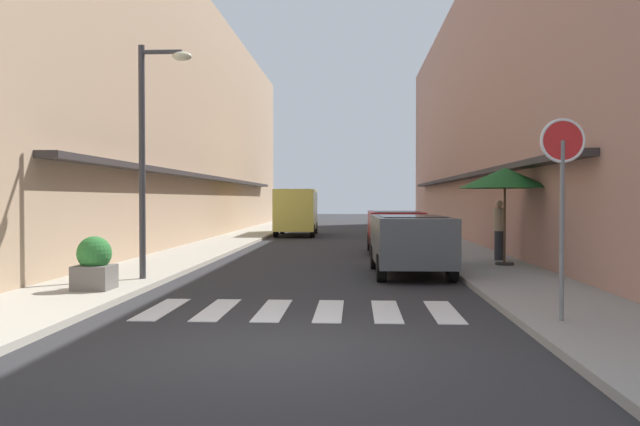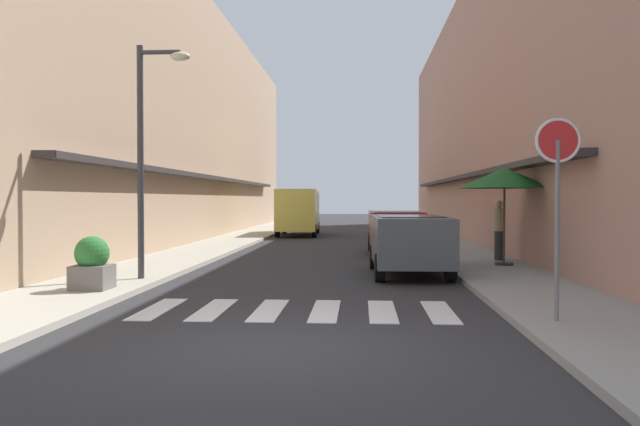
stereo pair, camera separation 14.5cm
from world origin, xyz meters
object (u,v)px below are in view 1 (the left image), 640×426
(parked_car_near, at_px, (410,238))
(parked_car_mid, at_px, (395,227))
(cafe_umbrella, at_px, (505,178))
(pedestrian_walking_near, at_px, (499,228))
(delivery_van, at_px, (297,208))
(round_street_sign, at_px, (562,166))
(street_lamp, at_px, (151,136))
(planter_corner, at_px, (94,264))

(parked_car_near, relative_size, parked_car_mid, 1.06)
(cafe_umbrella, xyz_separation_m, pedestrian_walking_near, (0.15, 1.34, -1.40))
(delivery_van, height_order, cafe_umbrella, cafe_umbrella)
(round_street_sign, distance_m, street_lamp, 8.82)
(planter_corner, bearing_deg, cafe_umbrella, 30.10)
(parked_car_mid, bearing_deg, parked_car_near, -90.00)
(parked_car_mid, bearing_deg, planter_corner, -122.62)
(parked_car_near, relative_size, planter_corner, 4.07)
(round_street_sign, height_order, cafe_umbrella, round_street_sign)
(round_street_sign, bearing_deg, street_lamp, 148.49)
(delivery_van, height_order, round_street_sign, round_street_sign)
(cafe_umbrella, bearing_deg, round_street_sign, -97.07)
(round_street_sign, distance_m, cafe_umbrella, 8.12)
(round_street_sign, relative_size, planter_corner, 2.82)
(parked_car_near, relative_size, delivery_van, 0.78)
(delivery_van, bearing_deg, parked_car_near, -75.76)
(parked_car_mid, relative_size, cafe_umbrella, 1.54)
(street_lamp, bearing_deg, delivery_van, 85.59)
(street_lamp, xyz_separation_m, pedestrian_walking_near, (8.62, 4.82, -2.24))
(delivery_van, bearing_deg, street_lamp, -94.41)
(round_street_sign, xyz_separation_m, street_lamp, (-7.48, 4.58, 0.91))
(street_lamp, height_order, planter_corner, street_lamp)
(street_lamp, height_order, cafe_umbrella, street_lamp)
(planter_corner, bearing_deg, parked_car_mid, 57.38)
(parked_car_mid, height_order, cafe_umbrella, cafe_umbrella)
(delivery_van, relative_size, cafe_umbrella, 2.10)
(parked_car_near, bearing_deg, street_lamp, -161.12)
(parked_car_near, height_order, planter_corner, parked_car_near)
(parked_car_near, bearing_deg, planter_corner, -149.60)
(round_street_sign, height_order, street_lamp, street_lamp)
(parked_car_mid, height_order, planter_corner, parked_car_mid)
(parked_car_near, relative_size, pedestrian_walking_near, 2.44)
(parked_car_near, distance_m, delivery_van, 17.77)
(parked_car_mid, xyz_separation_m, cafe_umbrella, (2.63, -4.78, 1.51))
(round_street_sign, relative_size, pedestrian_walking_near, 1.69)
(parked_car_near, xyz_separation_m, pedestrian_walking_near, (2.77, 2.82, 0.11))
(parked_car_near, xyz_separation_m, street_lamp, (-5.85, -2.00, 2.35))
(parked_car_mid, xyz_separation_m, round_street_sign, (1.63, -12.84, 1.44))
(delivery_van, xyz_separation_m, round_street_sign, (5.99, -23.80, 0.95))
(cafe_umbrella, bearing_deg, street_lamp, -157.68)
(parked_car_near, xyz_separation_m, delivery_van, (-4.37, 17.21, 0.48))
(parked_car_mid, bearing_deg, cafe_umbrella, -61.24)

